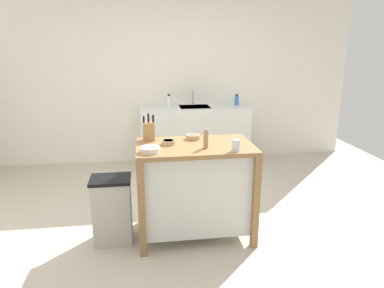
{
  "coord_description": "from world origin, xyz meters",
  "views": [
    {
      "loc": [
        -0.39,
        -3.04,
        1.77
      ],
      "look_at": [
        0.06,
        0.12,
        0.85
      ],
      "focal_mm": 32.23,
      "sensor_mm": 36.0,
      "label": 1
    }
  ],
  "objects_px": {
    "bowl_ceramic_wide": "(150,150)",
    "drinking_cup": "(236,145)",
    "bowl_ceramic_small": "(193,137)",
    "trash_bin": "(112,210)",
    "knife_block": "(149,131)",
    "bottle_hand_soap": "(237,100)",
    "sink_faucet": "(193,98)",
    "bottle_dish_soap": "(169,101)",
    "pepper_grinder": "(206,139)",
    "bowl_stoneware_deep": "(168,142)",
    "kitchen_island": "(195,186)"
  },
  "relations": [
    {
      "from": "bowl_ceramic_small",
      "to": "bottle_hand_soap",
      "type": "relative_size",
      "value": 0.81
    },
    {
      "from": "knife_block",
      "to": "trash_bin",
      "type": "relative_size",
      "value": 0.4
    },
    {
      "from": "kitchen_island",
      "to": "bowl_stoneware_deep",
      "type": "xyz_separation_m",
      "value": [
        -0.24,
        0.05,
        0.42
      ]
    },
    {
      "from": "bowl_ceramic_small",
      "to": "drinking_cup",
      "type": "height_order",
      "value": "drinking_cup"
    },
    {
      "from": "kitchen_island",
      "to": "sink_faucet",
      "type": "height_order",
      "value": "sink_faucet"
    },
    {
      "from": "bowl_stoneware_deep",
      "to": "sink_faucet",
      "type": "xyz_separation_m",
      "value": [
        0.54,
        2.13,
        0.08
      ]
    },
    {
      "from": "bottle_dish_soap",
      "to": "trash_bin",
      "type": "bearing_deg",
      "value": -108.42
    },
    {
      "from": "knife_block",
      "to": "pepper_grinder",
      "type": "height_order",
      "value": "knife_block"
    },
    {
      "from": "drinking_cup",
      "to": "bottle_hand_soap",
      "type": "bearing_deg",
      "value": 74.64
    },
    {
      "from": "pepper_grinder",
      "to": "bottle_hand_soap",
      "type": "relative_size",
      "value": 1.07
    },
    {
      "from": "bowl_stoneware_deep",
      "to": "bottle_dish_soap",
      "type": "bearing_deg",
      "value": 85.37
    },
    {
      "from": "trash_bin",
      "to": "bottle_dish_soap",
      "type": "height_order",
      "value": "bottle_dish_soap"
    },
    {
      "from": "knife_block",
      "to": "trash_bin",
      "type": "distance_m",
      "value": 0.8
    },
    {
      "from": "knife_block",
      "to": "bowl_ceramic_small",
      "type": "distance_m",
      "value": 0.42
    },
    {
      "from": "bowl_stoneware_deep",
      "to": "bottle_hand_soap",
      "type": "relative_size",
      "value": 0.73
    },
    {
      "from": "bowl_ceramic_small",
      "to": "trash_bin",
      "type": "relative_size",
      "value": 0.22
    },
    {
      "from": "drinking_cup",
      "to": "bottle_dish_soap",
      "type": "height_order",
      "value": "bottle_dish_soap"
    },
    {
      "from": "kitchen_island",
      "to": "trash_bin",
      "type": "relative_size",
      "value": 1.68
    },
    {
      "from": "bowl_ceramic_small",
      "to": "drinking_cup",
      "type": "bearing_deg",
      "value": -55.33
    },
    {
      "from": "bowl_ceramic_wide",
      "to": "trash_bin",
      "type": "xyz_separation_m",
      "value": [
        -0.36,
        0.16,
        -0.61
      ]
    },
    {
      "from": "bowl_ceramic_small",
      "to": "sink_faucet",
      "type": "height_order",
      "value": "sink_faucet"
    },
    {
      "from": "kitchen_island",
      "to": "bowl_ceramic_small",
      "type": "xyz_separation_m",
      "value": [
        0.01,
        0.2,
        0.42
      ]
    },
    {
      "from": "bowl_ceramic_wide",
      "to": "pepper_grinder",
      "type": "relative_size",
      "value": 0.93
    },
    {
      "from": "sink_faucet",
      "to": "bottle_hand_soap",
      "type": "relative_size",
      "value": 1.31
    },
    {
      "from": "knife_block",
      "to": "bottle_dish_soap",
      "type": "xyz_separation_m",
      "value": [
        0.33,
        1.85,
        -0.01
      ]
    },
    {
      "from": "kitchen_island",
      "to": "drinking_cup",
      "type": "height_order",
      "value": "drinking_cup"
    },
    {
      "from": "knife_block",
      "to": "bowl_stoneware_deep",
      "type": "height_order",
      "value": "knife_block"
    },
    {
      "from": "knife_block",
      "to": "drinking_cup",
      "type": "bearing_deg",
      "value": -32.72
    },
    {
      "from": "drinking_cup",
      "to": "sink_faucet",
      "type": "relative_size",
      "value": 0.46
    },
    {
      "from": "bowl_stoneware_deep",
      "to": "bottle_hand_soap",
      "type": "height_order",
      "value": "bottle_hand_soap"
    },
    {
      "from": "trash_bin",
      "to": "bottle_hand_soap",
      "type": "distance_m",
      "value": 2.75
    },
    {
      "from": "knife_block",
      "to": "bowl_ceramic_wide",
      "type": "xyz_separation_m",
      "value": [
        -0.0,
        -0.4,
        -0.06
      ]
    },
    {
      "from": "bowl_ceramic_wide",
      "to": "drinking_cup",
      "type": "bearing_deg",
      "value": -5.16
    },
    {
      "from": "kitchen_island",
      "to": "bottle_hand_soap",
      "type": "height_order",
      "value": "bottle_hand_soap"
    },
    {
      "from": "pepper_grinder",
      "to": "bottle_dish_soap",
      "type": "height_order",
      "value": "same"
    },
    {
      "from": "bottle_hand_soap",
      "to": "bowl_ceramic_wide",
      "type": "bearing_deg",
      "value": -121.3
    },
    {
      "from": "bowl_ceramic_wide",
      "to": "sink_faucet",
      "type": "height_order",
      "value": "sink_faucet"
    },
    {
      "from": "bowl_ceramic_small",
      "to": "sink_faucet",
      "type": "xyz_separation_m",
      "value": [
        0.29,
        1.98,
        0.08
      ]
    },
    {
      "from": "bottle_hand_soap",
      "to": "bowl_stoneware_deep",
      "type": "bearing_deg",
      "value": -120.55
    },
    {
      "from": "sink_faucet",
      "to": "bowl_stoneware_deep",
      "type": "bearing_deg",
      "value": -104.09
    },
    {
      "from": "bowl_stoneware_deep",
      "to": "drinking_cup",
      "type": "height_order",
      "value": "drinking_cup"
    },
    {
      "from": "kitchen_island",
      "to": "drinking_cup",
      "type": "distance_m",
      "value": 0.6
    },
    {
      "from": "bowl_ceramic_small",
      "to": "trash_bin",
      "type": "distance_m",
      "value": 1.01
    },
    {
      "from": "bowl_ceramic_wide",
      "to": "sink_faucet",
      "type": "relative_size",
      "value": 0.76
    },
    {
      "from": "bowl_ceramic_small",
      "to": "bowl_stoneware_deep",
      "type": "bearing_deg",
      "value": -148.7
    },
    {
      "from": "sink_faucet",
      "to": "bottle_hand_soap",
      "type": "bearing_deg",
      "value": -12.19
    },
    {
      "from": "pepper_grinder",
      "to": "bottle_hand_soap",
      "type": "distance_m",
      "value": 2.32
    },
    {
      "from": "sink_faucet",
      "to": "bottle_dish_soap",
      "type": "bearing_deg",
      "value": -163.25
    },
    {
      "from": "knife_block",
      "to": "bottle_dish_soap",
      "type": "bearing_deg",
      "value": 79.79
    },
    {
      "from": "drinking_cup",
      "to": "sink_faucet",
      "type": "bearing_deg",
      "value": 90.35
    }
  ]
}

